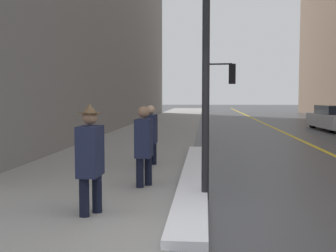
{
  "coord_description": "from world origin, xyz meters",
  "views": [
    {
      "loc": [
        0.37,
        -4.67,
        1.66
      ],
      "look_at": [
        -0.4,
        4.0,
        1.05
      ],
      "focal_mm": 45.0,
      "sensor_mm": 36.0,
      "label": 1
    }
  ],
  "objects_px": {
    "traffic_light_near": "(224,81)",
    "pedestrian_trailing": "(151,132)",
    "pedestrian_in_fedora": "(90,155)",
    "lamp_post": "(206,7)",
    "pedestrian_in_glasses": "(144,142)"
  },
  "relations": [
    {
      "from": "lamp_post",
      "to": "pedestrian_in_glasses",
      "type": "height_order",
      "value": "lamp_post"
    },
    {
      "from": "traffic_light_near",
      "to": "pedestrian_in_fedora",
      "type": "bearing_deg",
      "value": -92.99
    },
    {
      "from": "traffic_light_near",
      "to": "pedestrian_in_glasses",
      "type": "bearing_deg",
      "value": -92.34
    },
    {
      "from": "pedestrian_trailing",
      "to": "pedestrian_in_glasses",
      "type": "bearing_deg",
      "value": 5.32
    },
    {
      "from": "pedestrian_in_fedora",
      "to": "pedestrian_in_glasses",
      "type": "bearing_deg",
      "value": 166.83
    },
    {
      "from": "lamp_post",
      "to": "traffic_light_near",
      "type": "xyz_separation_m",
      "value": [
        0.82,
        12.5,
        -0.72
      ]
    },
    {
      "from": "traffic_light_near",
      "to": "pedestrian_trailing",
      "type": "bearing_deg",
      "value": -95.77
    },
    {
      "from": "pedestrian_in_fedora",
      "to": "pedestrian_trailing",
      "type": "height_order",
      "value": "pedestrian_in_fedora"
    },
    {
      "from": "pedestrian_in_fedora",
      "to": "pedestrian_trailing",
      "type": "bearing_deg",
      "value": 176.98
    },
    {
      "from": "traffic_light_near",
      "to": "pedestrian_in_fedora",
      "type": "distance_m",
      "value": 13.89
    },
    {
      "from": "lamp_post",
      "to": "pedestrian_in_fedora",
      "type": "bearing_deg",
      "value": -145.49
    },
    {
      "from": "pedestrian_in_glasses",
      "to": "pedestrian_trailing",
      "type": "relative_size",
      "value": 1.02
    },
    {
      "from": "traffic_light_near",
      "to": "pedestrian_in_fedora",
      "type": "xyz_separation_m",
      "value": [
        -2.41,
        -13.59,
        -1.5
      ]
    },
    {
      "from": "traffic_light_near",
      "to": "pedestrian_trailing",
      "type": "xyz_separation_m",
      "value": [
        -2.12,
        -9.31,
        -1.54
      ]
    },
    {
      "from": "traffic_light_near",
      "to": "pedestrian_in_glasses",
      "type": "xyz_separation_m",
      "value": [
        -1.93,
        -11.69,
        -1.53
      ]
    }
  ]
}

